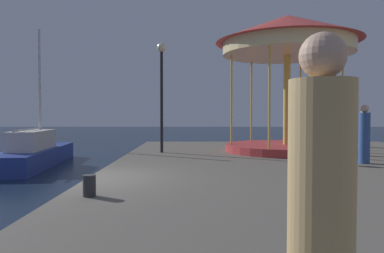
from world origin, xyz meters
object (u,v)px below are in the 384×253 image
object	(u,v)px
sailboat_blue	(34,153)
bollard_north	(89,186)
carousel	(286,49)
person_far_corner	(320,232)
person_by_the_water	(362,130)
lamp_post_mid_promenade	(161,78)
person_mid_promenade	(363,136)

from	to	relation	value
sailboat_blue	bollard_north	xyz separation A→B (m)	(5.17, -9.55, 0.39)
sailboat_blue	bollard_north	size ratio (longest dim) A/B	18.33
sailboat_blue	carousel	world-z (taller)	carousel
sailboat_blue	carousel	xyz separation A→B (m)	(10.98, -1.39, 4.38)
person_far_corner	sailboat_blue	bearing A→B (deg)	118.28
sailboat_blue	person_by_the_water	distance (m)	15.11
person_far_corner	person_by_the_water	xyz separation A→B (m)	(7.31, 15.02, -0.11)
person_far_corner	carousel	bearing A→B (deg)	76.13
carousel	person_far_corner	size ratio (longest dim) A/B	3.00
bollard_north	person_by_the_water	world-z (taller)	person_by_the_water
bollard_north	person_far_corner	distance (m)	5.56
lamp_post_mid_promenade	bollard_north	distance (m)	8.33
bollard_north	person_far_corner	xyz separation A→B (m)	(2.59, -4.87, 0.72)
sailboat_blue	person_by_the_water	xyz separation A→B (m)	(15.07, 0.60, 1.00)
lamp_post_mid_promenade	sailboat_blue	bearing A→B (deg)	163.52
sailboat_blue	bollard_north	distance (m)	10.87
person_by_the_water	sailboat_blue	bearing A→B (deg)	-177.71
person_mid_promenade	person_far_corner	world-z (taller)	person_far_corner
bollard_north	person_mid_promenade	xyz separation A→B (m)	(7.29, 4.56, 0.66)
carousel	bollard_north	distance (m)	10.78
person_far_corner	person_by_the_water	size ratio (longest dim) A/B	1.12
lamp_post_mid_promenade	person_by_the_water	distance (m)	9.73
bollard_north	person_far_corner	world-z (taller)	person_far_corner
person_far_corner	person_by_the_water	bearing A→B (deg)	64.06
person_mid_promenade	person_by_the_water	world-z (taller)	person_mid_promenade
sailboat_blue	lamp_post_mid_promenade	xyz separation A→B (m)	(5.87, -1.74, 3.17)
lamp_post_mid_promenade	bollard_north	xyz separation A→B (m)	(-0.70, -7.82, -2.79)
bollard_north	person_by_the_water	bearing A→B (deg)	45.75
lamp_post_mid_promenade	person_far_corner	world-z (taller)	lamp_post_mid_promenade
lamp_post_mid_promenade	person_mid_promenade	distance (m)	7.65
lamp_post_mid_promenade	person_mid_promenade	size ratio (longest dim) A/B	2.40
carousel	person_by_the_water	world-z (taller)	carousel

